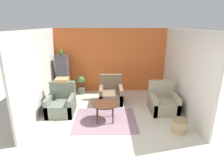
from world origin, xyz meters
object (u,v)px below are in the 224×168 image
(coffee_table, at_px, (105,105))
(potted_plant, at_px, (81,85))
(armchair_right, at_px, (163,103))
(parrot, at_px, (61,53))
(wicker_basket, at_px, (179,125))
(birdcage, at_px, (63,76))
(armchair_left, at_px, (61,104))
(armchair_middle, at_px, (111,94))

(coffee_table, distance_m, potted_plant, 2.39)
(coffee_table, bearing_deg, potted_plant, 113.32)
(armchair_right, relative_size, parrot, 4.11)
(potted_plant, xyz_separation_m, wicker_basket, (2.83, -2.85, -0.17))
(armchair_right, height_order, birdcage, birdcage)
(potted_plant, relative_size, wicker_basket, 1.72)
(armchair_left, bearing_deg, potted_plant, 77.02)
(potted_plant, bearing_deg, birdcage, -167.79)
(armchair_right, distance_m, parrot, 3.96)
(armchair_left, bearing_deg, armchair_right, 0.69)
(coffee_table, xyz_separation_m, armchair_left, (-1.34, 0.50, -0.19))
(parrot, bearing_deg, armchair_middle, -21.99)
(armchair_left, height_order, parrot, parrot)
(parrot, bearing_deg, armchair_left, -80.55)
(armchair_middle, relative_size, parrot, 4.11)
(armchair_middle, distance_m, birdcage, 1.99)
(coffee_table, bearing_deg, wicker_basket, -19.16)
(armchair_right, xyz_separation_m, parrot, (-3.40, 1.51, 1.35))
(armchair_middle, distance_m, wicker_basket, 2.61)
(birdcage, distance_m, wicker_basket, 4.45)
(coffee_table, bearing_deg, armchair_left, 159.31)
(coffee_table, distance_m, parrot, 2.85)
(armchair_left, distance_m, potted_plant, 1.74)
(armchair_left, relative_size, armchair_right, 1.00)
(parrot, distance_m, wicker_basket, 4.64)
(armchair_left, distance_m, armchair_right, 3.14)
(armchair_middle, xyz_separation_m, potted_plant, (-1.14, 0.86, 0.07))
(birdcage, relative_size, potted_plant, 2.23)
(parrot, bearing_deg, coffee_table, -52.22)
(armchair_left, relative_size, potted_plant, 1.34)
(coffee_table, height_order, parrot, parrot)
(coffee_table, relative_size, wicker_basket, 1.76)
(armchair_right, relative_size, armchair_middle, 1.00)
(potted_plant, height_order, wicker_basket, potted_plant)
(armchair_left, height_order, birdcage, birdcage)
(birdcage, height_order, wicker_basket, birdcage)
(armchair_right, height_order, potted_plant, armchair_right)
(birdcage, bearing_deg, potted_plant, 12.21)
(armchair_left, relative_size, birdcage, 0.60)
(coffee_table, bearing_deg, parrot, 127.78)
(armchair_middle, height_order, birdcage, birdcage)
(coffee_table, xyz_separation_m, armchair_middle, (0.20, 1.33, -0.19))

